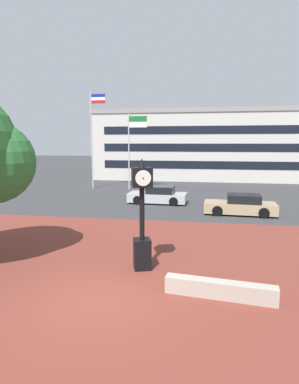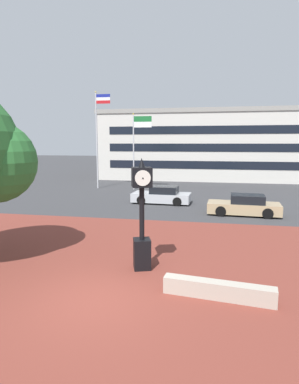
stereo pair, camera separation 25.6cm
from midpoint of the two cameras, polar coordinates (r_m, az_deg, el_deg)
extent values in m
plane|color=#38383A|center=(9.90, -10.07, -18.26)|extent=(200.00, 200.00, 0.00)
cube|color=brown|center=(12.42, -5.52, -12.41)|extent=(44.00, 13.78, 0.01)
cube|color=#ADA393|center=(9.97, 11.56, -16.49)|extent=(3.22, 0.82, 0.50)
cube|color=black|center=(11.72, -1.94, -10.86)|extent=(0.74, 0.74, 1.09)
cylinder|color=black|center=(11.31, -1.98, -3.77)|extent=(0.18, 0.18, 1.87)
cube|color=black|center=(11.11, -2.01, 2.66)|extent=(0.85, 0.85, 0.67)
cylinder|color=silver|center=(11.45, -2.22, 2.84)|extent=(0.51, 0.19, 0.53)
sphere|color=black|center=(11.47, -2.23, 2.85)|extent=(0.05, 0.05, 0.05)
cylinder|color=silver|center=(10.76, -1.79, 2.46)|extent=(0.51, 0.19, 0.53)
sphere|color=black|center=(10.74, -1.78, 2.45)|extent=(0.05, 0.05, 0.05)
cone|color=black|center=(11.07, -2.03, 5.20)|extent=(0.23, 0.23, 0.32)
cube|color=tan|center=(21.08, 15.29, -2.64)|extent=(4.48, 1.96, 0.64)
cube|color=black|center=(20.99, 15.95, -1.16)|extent=(2.10, 1.59, 0.56)
cylinder|color=black|center=(20.30, 11.53, -3.28)|extent=(0.65, 0.25, 0.64)
cylinder|color=black|center=(21.86, 11.62, -2.43)|extent=(0.65, 0.25, 0.64)
cylinder|color=black|center=(20.44, 19.19, -3.51)|extent=(0.65, 0.25, 0.64)
cylinder|color=black|center=(21.99, 18.73, -2.65)|extent=(0.65, 0.25, 0.64)
cube|color=#B7BABF|center=(24.14, 1.14, -0.93)|extent=(4.37, 2.08, 0.64)
cube|color=black|center=(24.01, 1.64, 0.37)|extent=(2.05, 1.70, 0.56)
cylinder|color=black|center=(23.61, -2.44, -1.44)|extent=(0.65, 0.25, 0.64)
cylinder|color=black|center=(25.28, -1.43, -0.77)|extent=(0.65, 0.25, 0.64)
cylinder|color=black|center=(23.09, 3.94, -1.69)|extent=(0.65, 0.25, 0.64)
cylinder|color=black|center=(24.79, 4.54, -0.98)|extent=(0.65, 0.25, 0.64)
cylinder|color=silver|center=(32.14, -10.36, 8.75)|extent=(0.12, 0.12, 9.18)
sphere|color=gold|center=(32.49, -10.59, 16.97)|extent=(0.14, 0.14, 0.14)
cube|color=navy|center=(32.20, -9.29, 16.44)|extent=(1.36, 0.02, 0.29)
cube|color=white|center=(32.16, -9.27, 15.93)|extent=(1.36, 0.02, 0.29)
cube|color=red|center=(32.12, -9.26, 15.42)|extent=(1.36, 0.02, 0.29)
cylinder|color=silver|center=(31.10, -3.89, 6.95)|extent=(0.12, 0.12, 7.08)
sphere|color=gold|center=(31.21, -3.96, 13.57)|extent=(0.14, 0.14, 0.14)
cube|color=#19662D|center=(30.97, -2.29, 12.75)|extent=(1.69, 0.02, 0.52)
cube|color=white|center=(30.94, -2.28, 11.79)|extent=(1.69, 0.02, 0.52)
cube|color=beige|center=(43.12, 11.92, 7.78)|extent=(30.06, 11.61, 7.86)
cube|color=gray|center=(43.27, 12.10, 13.32)|extent=(30.66, 11.84, 0.50)
cube|color=black|center=(37.38, 12.18, 4.64)|extent=(27.05, 0.04, 0.90)
cube|color=black|center=(37.30, 12.28, 7.66)|extent=(27.05, 0.04, 0.90)
cube|color=black|center=(37.32, 12.38, 10.67)|extent=(27.05, 0.04, 0.90)
camera|label=1|loc=(0.13, -90.64, -0.10)|focal=30.24mm
camera|label=2|loc=(0.13, 89.36, 0.10)|focal=30.24mm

